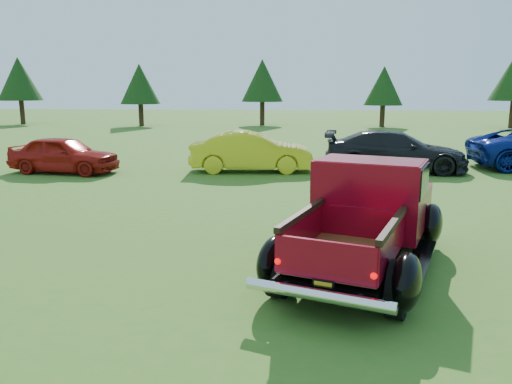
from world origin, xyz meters
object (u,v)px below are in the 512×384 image
Objects in this scene: tree_far_west at (19,79)px; show_car_grey at (395,151)px; tree_mid_left at (262,81)px; show_car_red at (64,154)px; show_car_yellow at (251,152)px; tree_west at (140,84)px; tree_mid_right at (384,86)px; pickup_truck at (368,215)px.

show_car_grey is (25.34, -20.79, -2.84)m from tree_far_west.
tree_far_west is 1.04× the size of tree_mid_left.
show_car_grey is (6.34, -21.79, -2.70)m from tree_mid_left.
tree_mid_left is 1.39× the size of show_car_red.
tree_far_west is 29.74m from show_car_yellow.
tree_mid_left is (9.00, 2.00, 0.27)m from tree_west.
tree_far_west is at bearing 38.81° from show_car_yellow.
show_car_red is (-13.67, -22.21, -2.36)m from tree_mid_right.
tree_west is 0.96× the size of pickup_truck.
tree_mid_left reaches higher than pickup_truck.
tree_mid_right is 22.75m from show_car_yellow.
tree_far_west reaches higher than pickup_truck.
show_car_yellow is (-7.50, -21.35, -2.30)m from tree_mid_right.
tree_far_west is 28.01m from tree_mid_right.
tree_west is at bearing 133.68° from pickup_truck.
pickup_truck is (13.29, -29.21, -2.31)m from tree_west.
show_car_yellow is at bearing -46.17° from tree_far_west.
show_car_grey is at bearing -75.07° from show_car_red.
show_car_grey reaches higher than show_car_red.
tree_west is 21.79m from show_car_red.
tree_far_west is at bearing 57.32° from show_car_grey.
tree_far_west is at bearing 146.84° from pickup_truck.
show_car_yellow is (1.50, -22.35, -2.71)m from tree_mid_left.
pickup_truck is 9.29m from show_car_yellow.
tree_mid_left reaches higher than tree_west.
show_car_yellow is (6.17, 0.86, 0.06)m from show_car_red.
pickup_truck is 12.01m from show_car_red.
pickup_truck reaches higher than show_car_yellow.
show_car_yellow reaches higher than show_car_red.
show_car_red is (-8.96, 8.00, -0.18)m from pickup_truck.
tree_west is 18.03m from tree_mid_right.
tree_mid_right is at bearing 100.35° from pickup_truck.
show_car_red is 11.10m from show_car_grey.
show_car_red is at bearing 157.45° from pickup_truck.
pickup_truck reaches higher than show_car_grey.
tree_west is at bearing -167.47° from tree_mid_left.
pickup_truck is at bearing -124.20° from show_car_red.
show_car_grey is at bearing -97.29° from tree_mid_right.
pickup_truck is at bearing -82.18° from tree_mid_left.
tree_mid_right is 0.92× the size of pickup_truck.
pickup_truck is (-4.71, -30.21, -2.18)m from tree_mid_right.
tree_mid_right is 30.66m from pickup_truck.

